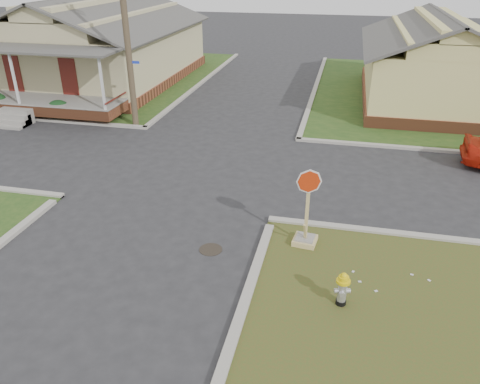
# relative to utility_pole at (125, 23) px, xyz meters

# --- Properties ---
(ground) EXTENTS (120.00, 120.00, 0.00)m
(ground) POSITION_rel_utility_pole_xyz_m (4.20, -8.90, -4.66)
(ground) COLOR #272729
(ground) RESTS_ON ground
(verge_far_left) EXTENTS (19.00, 19.00, 0.05)m
(verge_far_left) POSITION_rel_utility_pole_xyz_m (-8.80, 9.10, -4.64)
(verge_far_left) COLOR #244518
(verge_far_left) RESTS_ON ground
(curbs) EXTENTS (80.00, 40.00, 0.12)m
(curbs) POSITION_rel_utility_pole_xyz_m (4.20, -3.90, -4.66)
(curbs) COLOR #A19C91
(curbs) RESTS_ON ground
(manhole) EXTENTS (0.64, 0.64, 0.01)m
(manhole) POSITION_rel_utility_pole_xyz_m (6.40, -9.40, -4.66)
(manhole) COLOR black
(manhole) RESTS_ON ground
(corner_house) EXTENTS (10.10, 15.50, 5.30)m
(corner_house) POSITION_rel_utility_pole_xyz_m (-5.80, 7.78, -2.38)
(corner_house) COLOR brown
(corner_house) RESTS_ON ground
(side_house_yellow) EXTENTS (7.60, 11.60, 4.70)m
(side_house_yellow) POSITION_rel_utility_pole_xyz_m (14.20, 7.60, -2.47)
(side_house_yellow) COLOR brown
(side_house_yellow) RESTS_ON ground
(utility_pole) EXTENTS (1.80, 0.28, 9.00)m
(utility_pole) POSITION_rel_utility_pole_xyz_m (0.00, 0.00, 0.00)
(utility_pole) COLOR #443727
(utility_pole) RESTS_ON ground
(fire_hydrant) EXTENTS (0.32, 0.32, 0.87)m
(fire_hydrant) POSITION_rel_utility_pole_xyz_m (9.97, -10.96, -4.14)
(fire_hydrant) COLOR black
(fire_hydrant) RESTS_ON ground
(stop_sign) EXTENTS (0.64, 0.63, 2.26)m
(stop_sign) POSITION_rel_utility_pole_xyz_m (8.90, -8.56, -4.12)
(stop_sign) COLOR tan
(stop_sign) RESTS_ON ground
(hedge_right) EXTENTS (1.30, 1.07, 1.00)m
(hedge_right) POSITION_rel_utility_pole_xyz_m (-4.02, 0.01, -4.11)
(hedge_right) COLOR #143719
(hedge_right) RESTS_ON verge_far_left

